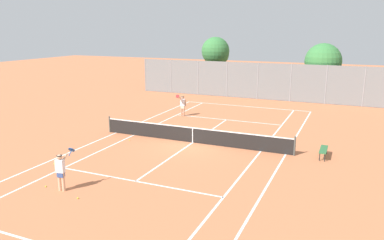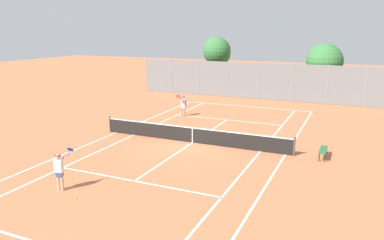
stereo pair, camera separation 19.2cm
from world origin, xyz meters
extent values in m
plane|color=#C67047|center=(0.00, 0.00, 0.00)|extent=(120.00, 120.00, 0.00)
cube|color=white|center=(0.00, 11.90, 0.00)|extent=(11.00, 0.10, 0.01)
cube|color=white|center=(-5.50, 0.00, 0.00)|extent=(0.10, 23.80, 0.01)
cube|color=white|center=(5.50, 0.00, 0.00)|extent=(0.10, 23.80, 0.01)
cube|color=white|center=(-4.13, 0.00, 0.00)|extent=(0.10, 23.80, 0.01)
cube|color=white|center=(4.13, 0.00, 0.00)|extent=(0.10, 23.80, 0.01)
cube|color=white|center=(0.00, -6.40, 0.00)|extent=(8.26, 0.10, 0.01)
cube|color=white|center=(0.00, 6.40, 0.00)|extent=(8.26, 0.10, 0.01)
cube|color=white|center=(0.00, 0.00, 0.00)|extent=(0.10, 12.80, 0.01)
cylinder|color=#474C47|center=(-5.95, 0.00, 0.53)|extent=(0.10, 0.10, 1.07)
cylinder|color=#474C47|center=(5.95, 0.00, 0.53)|extent=(0.10, 0.10, 1.07)
cube|color=black|center=(0.00, 0.00, 0.46)|extent=(11.90, 0.02, 0.89)
cube|color=white|center=(0.00, 0.00, 0.92)|extent=(11.90, 0.03, 0.06)
cube|color=white|center=(0.00, 0.00, 0.44)|extent=(0.05, 0.03, 0.89)
cylinder|color=#D8A884|center=(-2.40, -8.51, 0.41)|extent=(0.13, 0.13, 0.82)
cylinder|color=#D8A884|center=(-2.22, -8.48, 0.41)|extent=(0.13, 0.13, 0.82)
cube|color=#334C8C|center=(-2.31, -8.49, 0.74)|extent=(0.31, 0.22, 0.24)
cube|color=white|center=(-2.31, -8.49, 1.10)|extent=(0.37, 0.25, 0.56)
sphere|color=#D8A884|center=(-2.31, -8.49, 1.49)|extent=(0.22, 0.22, 0.22)
cylinder|color=black|center=(-2.31, -8.49, 1.56)|extent=(0.23, 0.23, 0.02)
cylinder|color=#D8A884|center=(-2.53, -8.53, 1.04)|extent=(0.08, 0.08, 0.52)
cylinder|color=#D8A884|center=(-2.20, -8.33, 1.39)|extent=(0.15, 0.46, 0.35)
cylinder|color=#1E4C99|center=(-2.12, -8.06, 1.55)|extent=(0.07, 0.25, 0.22)
cylinder|color=#1E4C99|center=(-2.13, -7.94, 1.66)|extent=(0.31, 0.24, 0.23)
cylinder|color=tan|center=(-3.43, 6.20, 0.41)|extent=(0.13, 0.13, 0.82)
cylinder|color=tan|center=(-3.61, 6.17, 0.41)|extent=(0.13, 0.13, 0.82)
cube|color=beige|center=(-3.52, 6.19, 0.74)|extent=(0.31, 0.23, 0.24)
cube|color=white|center=(-3.52, 6.19, 1.10)|extent=(0.37, 0.26, 0.56)
sphere|color=tan|center=(-3.52, 6.19, 1.49)|extent=(0.22, 0.22, 0.22)
cylinder|color=black|center=(-3.52, 6.19, 1.56)|extent=(0.23, 0.23, 0.02)
cylinder|color=tan|center=(-3.31, 6.22, 1.04)|extent=(0.08, 0.08, 0.52)
cylinder|color=tan|center=(-3.63, 6.03, 1.39)|extent=(0.16, 0.46, 0.35)
cylinder|color=maroon|center=(-3.71, 5.75, 1.55)|extent=(0.08, 0.25, 0.22)
cylinder|color=maroon|center=(-3.69, 5.63, 1.66)|extent=(0.31, 0.24, 0.23)
sphere|color=#D1DB33|center=(-1.17, -8.87, 0.03)|extent=(0.07, 0.07, 0.07)
sphere|color=#D1DB33|center=(-3.71, -1.15, 0.03)|extent=(0.07, 0.07, 0.07)
sphere|color=#D1DB33|center=(-4.92, -6.17, 0.03)|extent=(0.07, 0.07, 0.07)
sphere|color=#D1DB33|center=(-3.21, -8.49, 0.03)|extent=(0.07, 0.07, 0.07)
sphere|color=#D1DB33|center=(0.31, 2.36, 0.03)|extent=(0.07, 0.07, 0.07)
cube|color=#2D6638|center=(7.40, 0.34, 0.44)|extent=(0.36, 1.50, 0.05)
cylinder|color=#262626|center=(7.27, -0.29, 0.21)|extent=(0.05, 0.05, 0.41)
cylinder|color=#262626|center=(7.27, 0.98, 0.21)|extent=(0.05, 0.05, 0.41)
cylinder|color=#262626|center=(7.52, -0.29, 0.21)|extent=(0.05, 0.05, 0.41)
cylinder|color=#262626|center=(7.52, 0.98, 0.21)|extent=(0.05, 0.05, 0.41)
cylinder|color=gray|center=(-12.53, 15.87, 1.77)|extent=(0.08, 0.08, 3.53)
cylinder|color=gray|center=(-9.40, 15.87, 1.77)|extent=(0.08, 0.08, 3.53)
cylinder|color=gray|center=(-6.26, 15.87, 1.77)|extent=(0.08, 0.08, 3.53)
cylinder|color=gray|center=(-3.13, 15.87, 1.77)|extent=(0.08, 0.08, 3.53)
cylinder|color=gray|center=(0.00, 15.87, 1.77)|extent=(0.08, 0.08, 3.53)
cylinder|color=gray|center=(3.13, 15.87, 1.77)|extent=(0.08, 0.08, 3.53)
cylinder|color=gray|center=(6.26, 15.87, 1.77)|extent=(0.08, 0.08, 3.53)
cylinder|color=gray|center=(9.40, 15.87, 1.77)|extent=(0.08, 0.08, 3.53)
cube|color=slate|center=(0.00, 15.87, 1.77)|extent=(25.06, 0.02, 3.49)
cylinder|color=brown|center=(-5.64, 19.31, 1.63)|extent=(0.24, 0.24, 3.26)
sphere|color=#387A3D|center=(-5.64, 19.31, 4.33)|extent=(3.04, 3.04, 3.04)
sphere|color=#387A3D|center=(-5.37, 19.59, 3.95)|extent=(2.27, 2.27, 2.27)
cylinder|color=brown|center=(5.69, 17.81, 1.24)|extent=(0.32, 0.32, 2.48)
sphere|color=#387A3D|center=(5.69, 17.81, 3.68)|extent=(3.41, 3.41, 3.41)
sphere|color=#387A3D|center=(5.83, 18.18, 3.25)|extent=(2.40, 2.40, 2.40)
camera|label=1|loc=(8.52, -19.69, 6.59)|focal=35.00mm
camera|label=2|loc=(8.70, -19.61, 6.59)|focal=35.00mm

